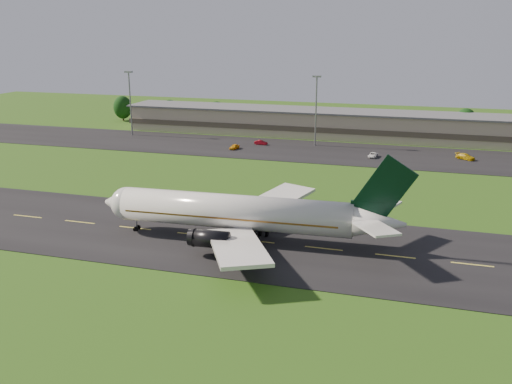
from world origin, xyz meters
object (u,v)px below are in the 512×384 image
(light_mast_west, at_px, (130,95))
(service_vehicle_c, at_px, (373,155))
(light_mast_centre, at_px, (316,102))
(service_vehicle_d, at_px, (465,157))
(terminal, at_px, (329,124))
(service_vehicle_b, at_px, (261,143))
(airliner, at_px, (240,213))
(service_vehicle_a, at_px, (234,147))

(light_mast_west, relative_size, service_vehicle_c, 4.61)
(light_mast_centre, bearing_deg, service_vehicle_c, -32.22)
(service_vehicle_d, bearing_deg, terminal, 95.43)
(light_mast_centre, distance_m, service_vehicle_b, 19.96)
(terminal, xyz_separation_m, service_vehicle_d, (40.11, -23.16, -3.13))
(airliner, xyz_separation_m, light_mast_west, (-63.17, 79.96, 8.08))
(light_mast_west, xyz_separation_m, light_mast_centre, (60.00, 0.00, 0.00))
(terminal, bearing_deg, light_mast_centre, -94.95)
(service_vehicle_c, bearing_deg, service_vehicle_b, 172.12)
(terminal, xyz_separation_m, service_vehicle_a, (-22.43, -28.05, -3.20))
(airliner, height_order, service_vehicle_c, airliner)
(terminal, height_order, light_mast_centre, light_mast_centre)
(airliner, bearing_deg, light_mast_west, 125.48)
(terminal, relative_size, light_mast_west, 7.13)
(airliner, relative_size, service_vehicle_a, 12.66)
(service_vehicle_b, height_order, service_vehicle_d, service_vehicle_d)
(terminal, bearing_deg, service_vehicle_d, -30.01)
(airliner, distance_m, service_vehicle_a, 72.37)
(light_mast_west, distance_m, service_vehicle_d, 102.44)
(airliner, bearing_deg, service_vehicle_a, 106.74)
(service_vehicle_a, relative_size, service_vehicle_b, 1.04)
(service_vehicle_b, height_order, service_vehicle_c, service_vehicle_b)
(terminal, height_order, service_vehicle_c, terminal)
(airliner, xyz_separation_m, service_vehicle_a, (-24.20, 68.09, -3.87))
(light_mast_centre, bearing_deg, service_vehicle_d, -9.55)
(terminal, distance_m, light_mast_centre, 18.45)
(terminal, bearing_deg, light_mast_west, -165.24)
(terminal, bearing_deg, service_vehicle_a, -128.65)
(terminal, relative_size, light_mast_centre, 7.13)
(service_vehicle_b, bearing_deg, service_vehicle_c, -99.34)
(service_vehicle_d, bearing_deg, service_vehicle_c, 135.83)
(terminal, relative_size, service_vehicle_c, 32.87)
(light_mast_west, height_order, service_vehicle_a, light_mast_west)
(light_mast_west, height_order, service_vehicle_b, light_mast_west)
(light_mast_west, bearing_deg, service_vehicle_c, -8.25)
(service_vehicle_a, distance_m, service_vehicle_b, 9.96)
(airliner, height_order, service_vehicle_a, airliner)
(service_vehicle_a, height_order, service_vehicle_c, service_vehicle_a)
(airliner, bearing_deg, terminal, 88.22)
(airliner, relative_size, service_vehicle_b, 13.21)
(light_mast_centre, distance_m, service_vehicle_a, 26.94)
(light_mast_west, relative_size, service_vehicle_b, 5.24)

